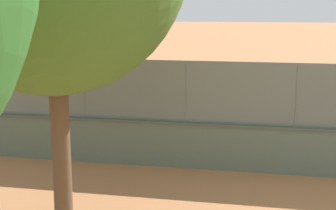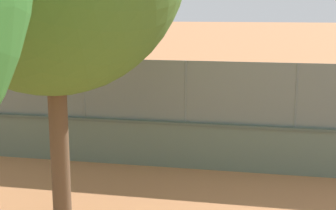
# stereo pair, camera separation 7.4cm
# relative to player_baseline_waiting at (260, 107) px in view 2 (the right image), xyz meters

# --- Properties ---
(ground_plane) EXTENTS (260.00, 260.00, 0.00)m
(ground_plane) POSITION_rel_player_baseline_waiting_xyz_m (3.83, -8.95, -0.99)
(ground_plane) COLOR #B27247
(perimeter_wall) EXTENTS (25.03, 0.74, 1.36)m
(perimeter_wall) POSITION_rel_player_baseline_waiting_xyz_m (2.02, 4.47, -0.30)
(perimeter_wall) COLOR slate
(perimeter_wall) RESTS_ON ground_plane
(fence_panel_on_wall) EXTENTS (24.59, 0.43, 1.78)m
(fence_panel_on_wall) POSITION_rel_player_baseline_waiting_xyz_m (2.02, 4.47, 1.26)
(fence_panel_on_wall) COLOR slate
(fence_panel_on_wall) RESTS_ON perimeter_wall
(player_baseline_waiting) EXTENTS (0.78, 1.28, 1.67)m
(player_baseline_waiting) POSITION_rel_player_baseline_waiting_xyz_m (0.00, 0.00, 0.00)
(player_baseline_waiting) COLOR #B2B2B2
(player_baseline_waiting) RESTS_ON ground_plane
(player_at_service_line) EXTENTS (1.00, 0.69, 1.49)m
(player_at_service_line) POSITION_rel_player_baseline_waiting_xyz_m (7.65, -0.38, -0.12)
(player_at_service_line) COLOR navy
(player_at_service_line) RESTS_ON ground_plane
(sports_ball) EXTENTS (0.22, 0.22, 0.22)m
(sports_ball) POSITION_rel_player_baseline_waiting_xyz_m (-0.12, 0.52, 0.26)
(sports_ball) COLOR orange
(spare_ball_by_wall) EXTENTS (0.14, 0.14, 0.14)m
(spare_ball_by_wall) POSITION_rel_player_baseline_waiting_xyz_m (3.02, 3.28, -0.92)
(spare_ball_by_wall) COLOR white
(spare_ball_by_wall) RESTS_ON ground_plane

